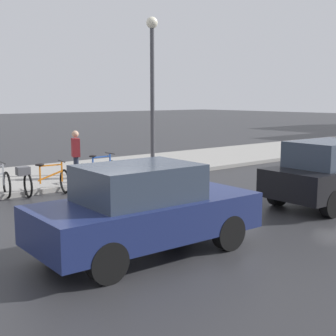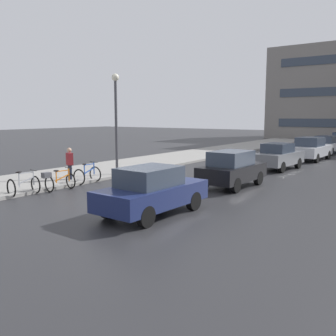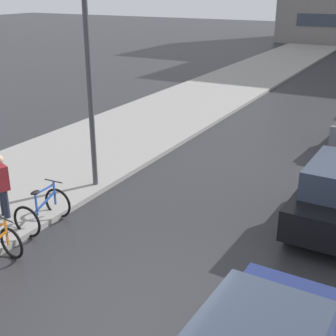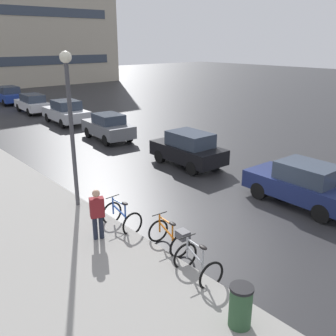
{
  "view_description": "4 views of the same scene",
  "coord_description": "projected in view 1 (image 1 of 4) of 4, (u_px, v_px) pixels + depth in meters",
  "views": [
    {
      "loc": [
        8.66,
        -5.65,
        2.71
      ],
      "look_at": [
        -0.42,
        1.86,
        0.93
      ],
      "focal_mm": 50.0,
      "sensor_mm": 36.0,
      "label": 1
    },
    {
      "loc": [
        9.64,
        -10.33,
        3.21
      ],
      "look_at": [
        0.38,
        2.67,
        0.97
      ],
      "focal_mm": 40.0,
      "sensor_mm": 36.0,
      "label": 2
    },
    {
      "loc": [
        3.49,
        -5.31,
        5.24
      ],
      "look_at": [
        -1.25,
        3.32,
        1.38
      ],
      "focal_mm": 50.0,
      "sensor_mm": 36.0,
      "label": 3
    },
    {
      "loc": [
        -9.5,
        -7.14,
        5.64
      ],
      "look_at": [
        -0.45,
        3.25,
        0.93
      ],
      "focal_mm": 40.0,
      "sensor_mm": 36.0,
      "label": 4
    }
  ],
  "objects": [
    {
      "name": "bicycle_third",
      "position": [
        98.0,
        173.0,
        14.4
      ],
      "size": [
        0.8,
        1.15,
        0.99
      ],
      "color": "black",
      "rests_on": "ground"
    },
    {
      "name": "bicycle_second",
      "position": [
        41.0,
        179.0,
        12.89
      ],
      "size": [
        0.8,
        1.41,
        0.95
      ],
      "color": "black",
      "rests_on": "ground"
    },
    {
      "name": "ground_plane",
      "position": [
        117.0,
        218.0,
        10.56
      ],
      "size": [
        140.0,
        140.0,
        0.0
      ],
      "primitive_type": "plane",
      "color": "#28282B"
    },
    {
      "name": "car_black",
      "position": [
        331.0,
        173.0,
        11.81
      ],
      "size": [
        1.83,
        3.77,
        1.64
      ],
      "color": "black",
      "rests_on": "ground"
    },
    {
      "name": "sidewalk_kerb",
      "position": [
        227.0,
        156.0,
        21.43
      ],
      "size": [
        4.8,
        60.0,
        0.14
      ],
      "primitive_type": "cube",
      "color": "gray",
      "rests_on": "ground"
    },
    {
      "name": "car_navy",
      "position": [
        145.0,
        209.0,
        8.11
      ],
      "size": [
        1.87,
        4.08,
        1.58
      ],
      "color": "navy",
      "rests_on": "ground"
    },
    {
      "name": "pedestrian",
      "position": [
        76.0,
        153.0,
        14.92
      ],
      "size": [
        0.46,
        0.37,
        1.67
      ],
      "color": "#1E2333",
      "rests_on": "ground"
    },
    {
      "name": "streetlamp",
      "position": [
        152.0,
        75.0,
        15.64
      ],
      "size": [
        0.38,
        0.38,
        5.34
      ],
      "color": "#424247",
      "rests_on": "ground"
    }
  ]
}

